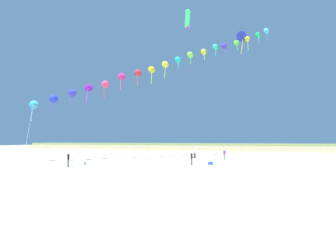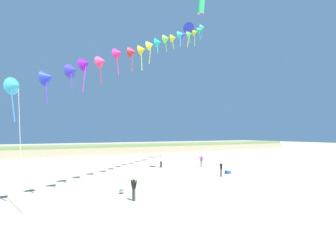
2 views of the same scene
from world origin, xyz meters
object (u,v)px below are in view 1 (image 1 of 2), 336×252
object	(u,v)px
large_kite_mid_trail	(242,36)
beach_cooler	(211,163)
person_near_right	(195,152)
person_far_left	(68,158)
person_near_left	(192,158)
large_kite_low_lead	(188,19)
person_mid_center	(225,154)
beach_ball	(85,163)

from	to	relation	value
large_kite_mid_trail	beach_cooler	distance (m)	26.38
person_near_right	large_kite_mid_trail	xyz separation A→B (m)	(8.00, 5.07, 20.93)
person_near_right	large_kite_mid_trail	world-z (taller)	large_kite_mid_trail
person_near_right	person_far_left	world-z (taller)	person_near_right
person_near_left	large_kite_low_lead	world-z (taller)	large_kite_low_lead
person_mid_center	large_kite_mid_trail	bearing A→B (deg)	67.60
beach_cooler	person_near_left	bearing A→B (deg)	-148.45
person_near_right	beach_ball	distance (m)	17.55
beach_cooler	person_far_left	bearing A→B (deg)	-154.79
person_near_left	beach_ball	size ratio (longest dim) A/B	4.27
person_near_right	large_kite_low_lead	world-z (taller)	large_kite_low_lead
person_mid_center	beach_ball	world-z (taller)	person_mid_center
person_near_right	large_kite_mid_trail	distance (m)	22.97
beach_ball	person_mid_center	bearing A→B (deg)	34.77
person_mid_center	large_kite_low_lead	xyz separation A→B (m)	(-4.30, -5.76, 18.31)
person_near_left	beach_cooler	world-z (taller)	person_near_left
large_kite_mid_trail	beach_cooler	world-z (taller)	large_kite_mid_trail
person_far_left	beach_ball	bearing A→B (deg)	86.24
person_near_left	large_kite_mid_trail	distance (m)	26.99
person_near_right	large_kite_low_lead	distance (m)	20.08
large_kite_low_lead	beach_ball	world-z (taller)	large_kite_low_lead
large_kite_mid_trail	beach_ball	xyz separation A→B (m)	(-19.09, -18.65, -21.71)
person_near_left	person_mid_center	distance (m)	8.77
person_mid_center	person_far_left	xyz separation A→B (m)	(-16.15, -13.73, -0.01)
person_mid_center	person_far_left	world-z (taller)	person_mid_center
person_near_left	person_near_right	size ratio (longest dim) A/B	0.93
large_kite_low_lead	beach_ball	size ratio (longest dim) A/B	7.71
beach_cooler	beach_ball	bearing A→B (deg)	-163.55
person_mid_center	large_kite_mid_trail	distance (m)	22.48
person_far_left	beach_ball	xyz separation A→B (m)	(0.17, 2.64, -0.76)
large_kite_mid_trail	beach_ball	size ratio (longest dim) A/B	11.60
person_near_right	beach_ball	xyz separation A→B (m)	(-11.09, -13.58, -0.78)
person_near_left	beach_ball	xyz separation A→B (m)	(-12.51, -3.03, -0.71)
beach_cooler	large_kite_low_lead	bearing A→B (deg)	160.67
person_near_right	person_near_left	bearing A→B (deg)	-82.36
person_near_left	person_mid_center	xyz separation A→B (m)	(3.46, 8.06, 0.06)
person_near_right	beach_ball	size ratio (longest dim) A/B	4.61
person_mid_center	beach_cooler	bearing A→B (deg)	-101.55
beach_ball	person_far_left	bearing A→B (deg)	-93.76
person_near_right	person_mid_center	world-z (taller)	person_near_right
person_mid_center	beach_cooler	distance (m)	6.96
person_near_left	beach_ball	bearing A→B (deg)	-166.39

